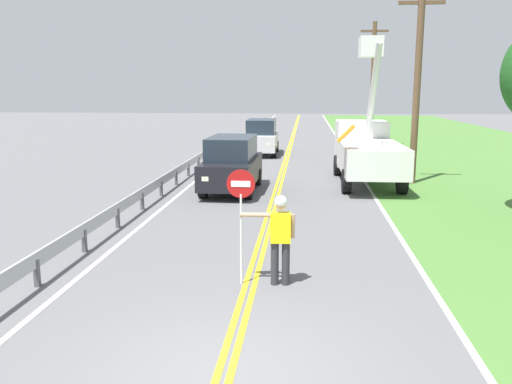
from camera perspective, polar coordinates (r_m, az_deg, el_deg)
The scene contains 13 objects.
ground_plane at distance 7.68m, azimuth -3.48°, elevation -19.12°, with size 160.00×160.00×0.00m, color #5B5B5E.
centerline_yellow_left at distance 26.86m, azimuth 2.87°, elevation 2.77°, with size 0.11×110.00×0.01m, color yellow.
centerline_yellow_right at distance 26.85m, azimuth 3.25°, elevation 2.77°, with size 0.11×110.00×0.01m, color yellow.
edge_line_right at distance 26.96m, azimuth 10.74°, elevation 2.62°, with size 0.12×110.00×0.01m, color silver.
edge_line_left at distance 27.24m, azimuth -4.54°, elevation 2.87°, with size 0.12×110.00×0.01m, color silver.
flagger_worker at distance 10.46m, azimuth 2.60°, elevation -4.56°, with size 1.09×0.26×1.83m.
stop_sign_paddle at distance 10.33m, azimuth -1.64°, elevation -0.97°, with size 0.56×0.04×2.33m.
utility_bucket_truck at distance 22.60m, azimuth 11.83°, elevation 4.63°, with size 2.67×6.85×5.93m.
oncoming_suv_nearest at distance 20.19m, azimuth -2.63°, elevation 3.06°, with size 2.00×4.65×2.10m.
oncoming_suv_second at distance 31.76m, azimuth 0.60°, elevation 5.98°, with size 1.96×4.63×2.10m.
utility_pole_near at distance 22.72m, azimuth 17.01°, elevation 11.13°, with size 1.80×0.28×7.81m.
utility_pole_mid at distance 36.60m, azimuth 12.47°, elevation 11.44°, with size 1.80×0.28×8.20m.
guardrail_left_shoulder at distance 22.93m, azimuth -7.95°, elevation 2.55°, with size 0.10×32.00×0.71m.
Camera 1 is at (1.06, -6.56, 3.86)m, focal length 37.05 mm.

